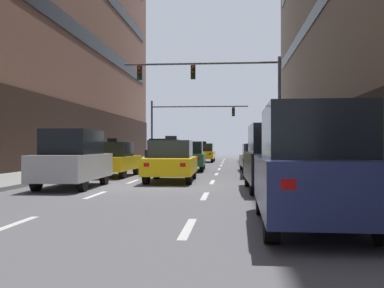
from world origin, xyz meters
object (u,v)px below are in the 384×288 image
Objects in this scene: car_parked_1 at (276,158)px; traffic_signal_1 at (183,119)px; taxi_driving_6 at (169,151)px; car_parked_3 at (256,158)px; car_driving_2 at (73,159)px; car_parked_2 at (261,160)px; car_driving_4 at (162,152)px; traffic_signal_0 at (225,87)px; taxi_driving_1 at (204,153)px; car_driving_0 at (188,156)px; car_parked_0 at (312,167)px; taxi_driving_3 at (171,161)px; taxi_driving_5 at (113,160)px.

traffic_signal_1 reaches higher than car_parked_1.
taxi_driving_6 is 16.77m from car_parked_3.
car_driving_2 is 1.00× the size of car_parked_2.
car_driving_4 is (-0.02, 19.57, 0.00)m from car_driving_2.
car_parked_1 is 0.47× the size of traffic_signal_0.
car_parked_1 is at bearing -81.54° from traffic_signal_0.
taxi_driving_1 is 0.47× the size of traffic_signal_0.
taxi_driving_6 reaches higher than car_driving_4.
car_parked_3 is at bearing -69.83° from traffic_signal_1.
car_driving_2 is 25.69m from taxi_driving_6.
car_driving_2 is at bearing -105.32° from car_driving_0.
taxi_driving_6 is 0.97× the size of car_parked_1.
car_parked_0 is (6.91, -6.84, 0.07)m from car_driving_2.
taxi_driving_3 is 10.52m from car_parked_0.
taxi_driving_1 is at bearing 97.02° from car_parked_0.
car_parked_3 is at bearing -64.65° from taxi_driving_6.
taxi_driving_1 is 1.07× the size of car_driving_2.
car_parked_3 is (0.00, 17.38, -0.30)m from car_parked_0.
car_driving_4 is (-3.07, 16.62, 0.18)m from taxi_driving_3.
traffic_signal_0 is (-1.82, 1.29, 4.24)m from car_parked_3.
car_driving_0 is at bearing -82.59° from traffic_signal_1.
traffic_signal_0 reaches higher than taxi_driving_5.
car_driving_2 is 9.32m from car_parked_2.
car_parked_2 is at bearing 40.51° from taxi_driving_3.
car_driving_0 is at bearing -77.74° from taxi_driving_6.
car_parked_1 is at bearing -70.89° from car_driving_4.
car_driving_4 is 0.97× the size of taxi_driving_5.
traffic_signal_0 is (5.20, 6.20, 4.21)m from taxi_driving_5.
car_driving_0 is 1.10× the size of car_driving_2.
car_parked_2 is 0.44× the size of traffic_signal_0.
taxi_driving_6 is 20.73m from car_parked_2.
car_driving_4 is at bearing -87.69° from taxi_driving_6.
traffic_signal_1 reaches higher than car_parked_2.
traffic_signal_0 is (-1.82, 18.67, 3.94)m from car_parked_0.
car_parked_2 is at bearing -49.22° from car_driving_0.
taxi_driving_6 is 1.02× the size of car_parked_3.
car_parked_2 is (-0.00, 6.68, -0.30)m from car_parked_1.
car_driving_0 reaches higher than car_parked_2.
car_driving_0 is 18.10m from car_parked_0.
car_driving_2 is at bearing -91.82° from traffic_signal_1.
car_parked_2 is at bearing 90.01° from car_parked_1.
car_driving_2 reaches higher than car_parked_2.
car_driving_0 is 6.04m from car_parked_2.
taxi_driving_6 is at bearing 165.66° from taxi_driving_1.
taxi_driving_3 is 22.99m from taxi_driving_6.
car_parked_3 reaches higher than car_parked_2.
taxi_driving_6 reaches higher than car_parked_2.
taxi_driving_3 is 1.07× the size of car_parked_3.
traffic_signal_1 reaches higher than car_parked_0.
traffic_signal_0 is (2.08, -13.03, 4.19)m from taxi_driving_1.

